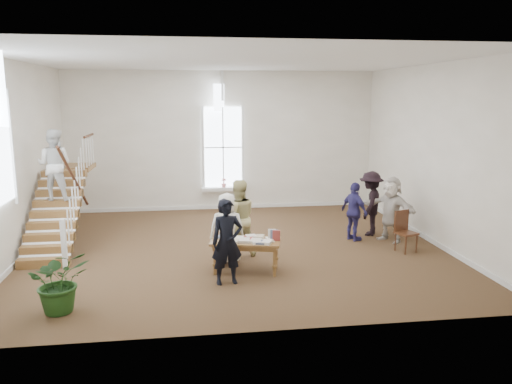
{
  "coord_description": "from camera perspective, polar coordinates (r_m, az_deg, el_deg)",
  "views": [
    {
      "loc": [
        -1.16,
        -11.8,
        3.68
      ],
      "look_at": [
        0.53,
        0.4,
        1.32
      ],
      "focal_mm": 35.0,
      "sensor_mm": 36.0,
      "label": 1
    }
  ],
  "objects": [
    {
      "name": "woman_cluster_a",
      "position": [
        13.12,
        11.18,
        -2.21
      ],
      "size": [
        0.7,
        0.97,
        1.52
      ],
      "primitive_type": "imported",
      "rotation": [
        0.0,
        0.0,
        1.99
      ],
      "color": "navy",
      "rests_on": "ground"
    },
    {
      "name": "room_shell",
      "position": [
        16.56,
        -3.71,
        -0.59
      ],
      "size": [
        10.49,
        10.0,
        10.0
      ],
      "color": "beige",
      "rests_on": "ground"
    },
    {
      "name": "floor_plant",
      "position": [
        9.35,
        -21.53,
        -9.46
      ],
      "size": [
        1.24,
        1.16,
        1.11
      ],
      "primitive_type": "imported",
      "rotation": [
        0.0,
        0.0,
        0.36
      ],
      "color": "#193A12",
      "rests_on": "ground"
    },
    {
      "name": "elderly_woman",
      "position": [
        11.13,
        -3.33,
        -4.18
      ],
      "size": [
        0.82,
        0.58,
        1.59
      ],
      "primitive_type": "imported",
      "rotation": [
        0.0,
        0.0,
        3.05
      ],
      "color": "silver",
      "rests_on": "ground"
    },
    {
      "name": "side_chair",
      "position": [
        12.56,
        16.58,
        -4.04
      ],
      "size": [
        0.54,
        0.54,
        0.99
      ],
      "rotation": [
        0.0,
        0.0,
        0.33
      ],
      "color": "#3E1D11",
      "rests_on": "ground"
    },
    {
      "name": "police_officer",
      "position": [
        9.91,
        -3.33,
        -5.71
      ],
      "size": [
        0.68,
        0.5,
        1.72
      ],
      "primitive_type": "imported",
      "rotation": [
        0.0,
        0.0,
        0.15
      ],
      "color": "black",
      "rests_on": "ground"
    },
    {
      "name": "library_table",
      "position": [
        10.63,
        -1.05,
        -5.91
      ],
      "size": [
        1.59,
        1.05,
        0.75
      ],
      "rotation": [
        0.0,
        0.0,
        -0.23
      ],
      "color": "brown",
      "rests_on": "ground"
    },
    {
      "name": "person_yellow",
      "position": [
        11.61,
        -2.06,
        -3.0
      ],
      "size": [
        0.94,
        0.76,
        1.8
      ],
      "primitive_type": "imported",
      "rotation": [
        0.0,
        0.0,
        3.23
      ],
      "color": "#CEC280",
      "rests_on": "ground"
    },
    {
      "name": "ground",
      "position": [
        12.41,
        -2.17,
        -6.4
      ],
      "size": [
        10.0,
        10.0,
        0.0
      ],
      "primitive_type": "plane",
      "color": "#47301B",
      "rests_on": "ground"
    },
    {
      "name": "staircase",
      "position": [
        13.11,
        -21.82,
        1.02
      ],
      "size": [
        1.1,
        4.1,
        2.92
      ],
      "color": "brown",
      "rests_on": "ground"
    },
    {
      "name": "woman_cluster_b",
      "position": [
        13.71,
        12.96,
        -1.27
      ],
      "size": [
        1.13,
        1.29,
        1.73
      ],
      "primitive_type": "imported",
      "rotation": [
        0.0,
        0.0,
        4.17
      ],
      "color": "black",
      "rests_on": "ground"
    },
    {
      "name": "woman_cluster_c",
      "position": [
        13.24,
        15.16,
        -1.9
      ],
      "size": [
        1.27,
        1.59,
        1.69
      ],
      "primitive_type": "imported",
      "rotation": [
        0.0,
        0.0,
        5.29
      ],
      "color": "silver",
      "rests_on": "ground"
    }
  ]
}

